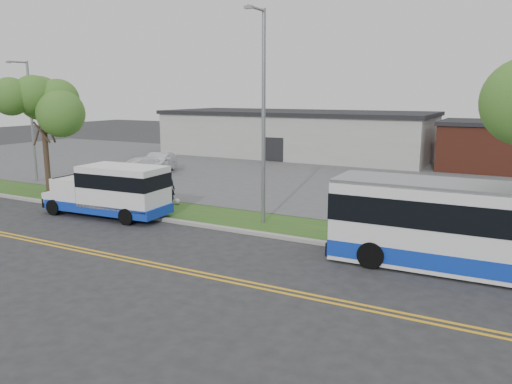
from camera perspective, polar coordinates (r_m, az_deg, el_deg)
The scene contains 18 objects.
ground at distance 22.60m, azimuth -9.27°, elevation -4.36°, with size 140.00×140.00×0.00m, color #28282B.
lane_line_north at distance 19.82m, azimuth -16.08°, elevation -6.88°, with size 70.00×0.12×0.01m, color gold.
lane_line_south at distance 19.62m, azimuth -16.69°, elevation -7.10°, with size 70.00×0.12×0.01m, color gold.
curb at distance 23.43m, azimuth -7.64°, elevation -3.56°, with size 80.00×0.30×0.15m, color #9E9B93.
verge at distance 24.87m, azimuth -5.21°, elevation -2.70°, with size 80.00×3.30×0.10m, color #2D4F1A.
parking_lot at distance 37.20m, azimuth 6.81°, elevation 1.93°, with size 80.00×25.00×0.10m, color #4C4C4F.
commercial_building at distance 48.41m, azimuth 4.60°, elevation 6.66°, with size 25.40×10.40×4.35m.
brick_wing at distance 43.49m, azimuth 24.43°, elevation 4.89°, with size 6.30×7.30×3.90m.
tree_west at distance 32.56m, azimuth -23.22°, elevation 8.77°, with size 4.40×4.40×6.91m.
streetlight_near at distance 22.48m, azimuth 0.79°, elevation 9.23°, with size 0.35×1.53×9.50m.
streetlight_far at distance 37.09m, azimuth -24.38°, elevation 7.87°, with size 0.35×1.53×8.00m.
shuttle_bus at distance 25.46m, azimuth -16.03°, elevation 0.28°, with size 6.82×2.58×2.57m.
transit_bus at distance 18.37m, azimuth 25.79°, elevation -4.03°, with size 11.01×2.85×3.04m.
pedestrian at distance 27.17m, azimuth -9.89°, elevation 0.38°, with size 0.64×0.42×1.75m, color black.
parked_car_a at distance 38.36m, azimuth -11.06°, elevation 3.27°, with size 1.56×4.47×1.47m, color #B9BCC1.
parked_car_b at distance 36.97m, azimuth -13.36°, elevation 2.78°, with size 1.89×4.64×1.35m, color white.
grocery_bag_left at distance 27.31m, azimuth -10.65°, elevation -1.13°, with size 0.32×0.32×0.32m, color white.
grocery_bag_right at distance 27.33m, azimuth -9.02°, elevation -1.07°, with size 0.32×0.32×0.32m, color white.
Camera 1 is at (13.36, -17.21, 6.02)m, focal length 35.00 mm.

